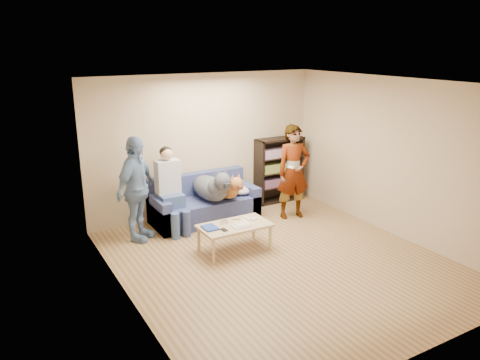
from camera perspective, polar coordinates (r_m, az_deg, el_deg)
ground at (r=7.07m, az=4.92°, el=-9.83°), size 5.00×5.00×0.00m
ceiling at (r=6.36m, az=5.50°, el=11.68°), size 5.00×5.00×0.00m
wall_back at (r=8.70m, az=-4.28°, el=4.32°), size 4.50×0.00×4.50m
wall_front at (r=4.89m, az=22.31°, el=-6.74°), size 4.50×0.00×4.50m
wall_left at (r=5.66m, az=-13.84°, el=-2.80°), size 0.00×5.00×5.00m
wall_right at (r=8.06m, az=18.44°, el=2.55°), size 0.00×5.00×5.00m
blanket at (r=8.63m, az=0.29°, el=-1.25°), size 0.40×0.34×0.14m
person_standing_right at (r=8.52m, az=6.53°, el=0.98°), size 0.69×0.52×1.73m
person_standing_left at (r=7.66m, az=-12.54°, el=-1.12°), size 1.03×0.98×1.72m
held_controller at (r=8.21m, az=6.26°, el=1.56°), size 0.06×0.12×0.03m
notebook_blue at (r=7.10m, az=-3.68°, el=-5.82°), size 0.20×0.26×0.03m
papers at (r=7.18m, az=0.09°, el=-5.58°), size 0.26×0.20×0.02m
magazine at (r=7.20m, az=0.22°, el=-5.39°), size 0.22×0.17×0.01m
camera_silver at (r=7.27m, az=-1.94°, el=-5.14°), size 0.11×0.06×0.05m
controller_a at (r=7.44m, az=0.86°, el=-4.70°), size 0.04×0.13×0.03m
controller_b at (r=7.42m, az=1.71°, el=-4.78°), size 0.09×0.06×0.03m
headphone_cup_a at (r=7.31m, az=0.80°, el=-5.14°), size 0.07×0.07×0.02m
headphone_cup_b at (r=7.38m, az=0.48°, el=-4.94°), size 0.07×0.07×0.02m
pen_orange at (r=7.10m, az=-0.16°, el=-5.87°), size 0.13×0.06×0.01m
pen_black at (r=7.44m, az=-0.52°, el=-4.81°), size 0.13×0.08×0.01m
wallet at (r=7.03m, az=-1.96°, el=-6.09°), size 0.07×0.12×0.02m
sofa at (r=8.52m, az=-4.47°, el=-3.07°), size 1.90×0.85×0.82m
person_seated at (r=8.00m, az=-8.52°, el=-0.80°), size 0.40×0.73×1.47m
dog_gray at (r=8.24m, az=-3.43°, el=-0.89°), size 0.47×1.28×0.68m
dog_tan at (r=8.37m, az=-1.67°, el=-0.95°), size 0.37×1.15×0.54m
coffee_table at (r=7.26m, az=-0.65°, el=-5.80°), size 1.10×0.60×0.42m
bookshelf at (r=9.46m, az=4.74°, el=1.43°), size 1.00×0.34×1.30m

